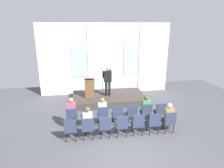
{
  "coord_description": "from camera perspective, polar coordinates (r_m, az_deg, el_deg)",
  "views": [
    {
      "loc": [
        -1.39,
        -5.66,
        4.27
      ],
      "look_at": [
        -0.02,
        3.46,
        1.46
      ],
      "focal_mm": 30.78,
      "sensor_mm": 36.0,
      "label": 1
    }
  ],
  "objects": [
    {
      "name": "chair_r1_c4",
      "position": [
        7.9,
        7.68,
        -11.44
      ],
      "size": [
        0.46,
        0.44,
        0.94
      ],
      "color": "black",
      "rests_on": "ground"
    },
    {
      "name": "chair_r1_c2",
      "position": [
        7.67,
        -2.08,
        -12.24
      ],
      "size": [
        0.46,
        0.44,
        0.94
      ],
      "color": "black",
      "rests_on": "ground"
    },
    {
      "name": "audience_r1_c6",
      "position": [
        8.33,
        16.45,
        -9.08
      ],
      "size": [
        0.36,
        0.39,
        1.28
      ],
      "color": "#2D2D33",
      "rests_on": "ground"
    },
    {
      "name": "chair_r0_c2",
      "position": [
        8.51,
        -2.83,
        -9.11
      ],
      "size": [
        0.46,
        0.44,
        0.94
      ],
      "color": "black",
      "rests_on": "ground"
    },
    {
      "name": "chair_r0_c0",
      "position": [
        8.5,
        -11.85,
        -9.52
      ],
      "size": [
        0.46,
        0.44,
        0.94
      ],
      "color": "black",
      "rests_on": "ground"
    },
    {
      "name": "speaker",
      "position": [
        11.0,
        -1.29,
        1.48
      ],
      "size": [
        0.52,
        0.69,
        1.71
      ],
      "color": "black",
      "rests_on": "stage_platform"
    },
    {
      "name": "chair_r0_c3",
      "position": [
        8.59,
        1.61,
        -8.83
      ],
      "size": [
        0.46,
        0.44,
        0.94
      ],
      "color": "black",
      "rests_on": "ground"
    },
    {
      "name": "stage_platform",
      "position": [
        11.39,
        -0.99,
        -4.15
      ],
      "size": [
        4.2,
        2.34,
        0.35
      ],
      "primitive_type": "cube",
      "color": "#3F3833",
      "rests_on": "ground"
    },
    {
      "name": "chair_r1_c3",
      "position": [
        7.76,
        2.88,
        -11.88
      ],
      "size": [
        0.46,
        0.44,
        0.94
      ],
      "color": "black",
      "rests_on": "ground"
    },
    {
      "name": "chair_r0_c1",
      "position": [
        8.48,
        -7.33,
        -9.34
      ],
      "size": [
        0.46,
        0.44,
        0.94
      ],
      "color": "black",
      "rests_on": "ground"
    },
    {
      "name": "chair_r0_c6",
      "position": [
        9.13,
        14.07,
        -7.77
      ],
      "size": [
        0.46,
        0.44,
        0.94
      ],
      "color": "black",
      "rests_on": "ground"
    },
    {
      "name": "chair_r1_c0",
      "position": [
        7.65,
        -12.2,
        -12.7
      ],
      "size": [
        0.46,
        0.44,
        0.94
      ],
      "color": "black",
      "rests_on": "ground"
    },
    {
      "name": "audience_r0_c2",
      "position": [
        8.5,
        -2.9,
        -7.71
      ],
      "size": [
        0.36,
        0.39,
        1.31
      ],
      "color": "#2D2D33",
      "rests_on": "ground"
    },
    {
      "name": "audience_r0_c0",
      "position": [
        8.47,
        -11.91,
        -7.88
      ],
      "size": [
        0.36,
        0.39,
        1.39
      ],
      "color": "#2D2D33",
      "rests_on": "ground"
    },
    {
      "name": "ground_plane",
      "position": [
        7.22,
        4.46,
        -19.37
      ],
      "size": [
        16.5,
        16.5,
        0.0
      ],
      "primitive_type": "plane",
      "color": "#4C4C51"
    },
    {
      "name": "audience_r1_c1",
      "position": [
        7.6,
        -7.21,
        -10.85
      ],
      "size": [
        0.36,
        0.39,
        1.34
      ],
      "color": "#2D2D33",
      "rests_on": "ground"
    },
    {
      "name": "lectern",
      "position": [
        10.98,
        -6.71,
        -1.05
      ],
      "size": [
        0.6,
        0.48,
        1.16
      ],
      "color": "brown",
      "rests_on": "stage_platform"
    },
    {
      "name": "chair_r0_c4",
      "position": [
        8.72,
        5.93,
        -8.51
      ],
      "size": [
        0.46,
        0.44,
        0.94
      ],
      "color": "black",
      "rests_on": "ground"
    },
    {
      "name": "chair_r1_c5",
      "position": [
        8.1,
        12.26,
        -10.96
      ],
      "size": [
        0.46,
        0.44,
        0.94
      ],
      "color": "black",
      "rests_on": "ground"
    },
    {
      "name": "audience_r0_c5",
      "position": [
        8.9,
        9.99,
        -6.83
      ],
      "size": [
        0.36,
        0.39,
        1.3
      ],
      "color": "#2D2D33",
      "rests_on": "ground"
    },
    {
      "name": "chair_r0_c5",
      "position": [
        8.9,
        10.1,
        -8.15
      ],
      "size": [
        0.46,
        0.44,
        0.94
      ],
      "color": "black",
      "rests_on": "ground"
    },
    {
      "name": "chair_r1_c1",
      "position": [
        7.63,
        -7.13,
        -12.51
      ],
      "size": [
        0.46,
        0.44,
        0.94
      ],
      "color": "black",
      "rests_on": "ground"
    },
    {
      "name": "chair_r1_c6",
      "position": [
        8.34,
        16.58,
        -10.43
      ],
      "size": [
        0.46,
        0.44,
        0.94
      ],
      "color": "black",
      "rests_on": "ground"
    },
    {
      "name": "rear_partition",
      "position": [
        12.25,
        -1.85,
        7.35
      ],
      "size": [
        8.24,
        0.14,
        4.46
      ],
      "color": "silver",
      "rests_on": "ground"
    },
    {
      "name": "mic_stand",
      "position": [
        11.41,
        -2.74,
        -1.41
      ],
      "size": [
        0.28,
        0.28,
        1.55
      ],
      "color": "black",
      "rests_on": "stage_platform"
    }
  ]
}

